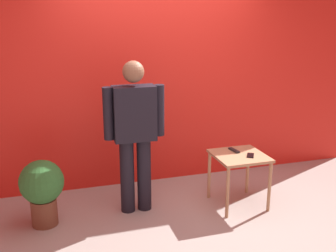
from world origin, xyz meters
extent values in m
plane|color=#9E9991|center=(0.00, 0.00, 0.00)|extent=(12.00, 12.00, 0.00)
cube|color=red|center=(0.00, 1.33, 1.34)|extent=(5.53, 0.12, 2.69)
cylinder|color=black|center=(-0.56, 0.55, 0.40)|extent=(0.15, 0.15, 0.80)
cylinder|color=black|center=(-0.38, 0.54, 0.40)|extent=(0.15, 0.15, 0.80)
cube|color=black|center=(-0.47, 0.54, 1.09)|extent=(0.44, 0.23, 0.57)
cube|color=silver|center=(-0.47, 0.66, 1.12)|extent=(0.12, 0.01, 0.48)
cube|color=#C68CB7|center=(-0.47, 0.66, 1.10)|extent=(0.04, 0.01, 0.43)
cylinder|color=black|center=(-0.74, 0.55, 1.10)|extent=(0.11, 0.11, 0.54)
cylinder|color=black|center=(-0.21, 0.54, 1.10)|extent=(0.11, 0.11, 0.54)
sphere|color=brown|center=(-0.47, 0.54, 1.52)|extent=(0.22, 0.22, 0.22)
cube|color=tan|center=(0.64, 0.33, 0.58)|extent=(0.55, 0.55, 0.03)
cylinder|color=tan|center=(0.40, 0.09, 0.28)|extent=(0.04, 0.04, 0.56)
cylinder|color=tan|center=(0.89, 0.09, 0.28)|extent=(0.04, 0.04, 0.56)
cylinder|color=tan|center=(0.40, 0.58, 0.28)|extent=(0.04, 0.04, 0.56)
cylinder|color=tan|center=(0.89, 0.58, 0.28)|extent=(0.04, 0.04, 0.56)
cube|color=black|center=(0.74, 0.26, 0.60)|extent=(0.13, 0.16, 0.01)
cube|color=black|center=(0.64, 0.46, 0.60)|extent=(0.07, 0.17, 0.02)
cylinder|color=brown|center=(-1.43, 0.50, 0.14)|extent=(0.26, 0.26, 0.28)
sphere|color=#2D7233|center=(-1.43, 0.50, 0.47)|extent=(0.44, 0.44, 0.44)
camera|label=1|loc=(-1.31, -3.36, 2.08)|focal=42.74mm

